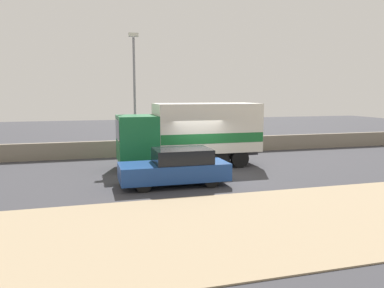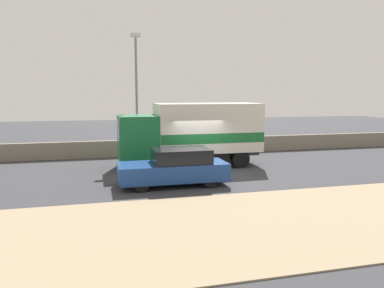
{
  "view_description": "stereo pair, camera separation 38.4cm",
  "coord_description": "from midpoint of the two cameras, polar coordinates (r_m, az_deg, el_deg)",
  "views": [
    {
      "loc": [
        -5.27,
        -16.31,
        3.79
      ],
      "look_at": [
        -0.54,
        0.53,
        1.45
      ],
      "focal_mm": 35.0,
      "sensor_mm": 36.0,
      "label": 1
    },
    {
      "loc": [
        -4.9,
        -16.41,
        3.79
      ],
      "look_at": [
        -0.54,
        0.53,
        1.45
      ],
      "focal_mm": 35.0,
      "sensor_mm": 36.0,
      "label": 2
    }
  ],
  "objects": [
    {
      "name": "ground_plane",
      "position": [
        17.55,
        1.54,
        -4.86
      ],
      "size": [
        80.0,
        80.0,
        0.0
      ],
      "primitive_type": "plane",
      "color": "#38383D"
    },
    {
      "name": "car_hatchback",
      "position": [
        15.63,
        -3.15,
        -3.56
      ],
      "size": [
        4.5,
        1.82,
        1.54
      ],
      "rotation": [
        0.0,
        0.0,
        3.14
      ],
      "color": "navy",
      "rests_on": "ground_plane"
    },
    {
      "name": "stone_wall_backdrop",
      "position": [
        23.69,
        -3.15,
        -0.39
      ],
      "size": [
        60.0,
        0.35,
        1.0
      ],
      "color": "gray",
      "rests_on": "ground_plane"
    },
    {
      "name": "street_lamp",
      "position": [
        22.64,
        -9.25,
        8.58
      ],
      "size": [
        0.56,
        0.28,
        7.31
      ],
      "color": "slate",
      "rests_on": "ground_plane"
    },
    {
      "name": "dirt_shoulder_foreground",
      "position": [
        11.64,
        11.39,
        -11.44
      ],
      "size": [
        60.0,
        6.37,
        0.04
      ],
      "color": "#9E896B",
      "rests_on": "ground_plane"
    },
    {
      "name": "box_truck",
      "position": [
        19.61,
        -0.48,
        1.83
      ],
      "size": [
        7.35,
        2.46,
        3.31
      ],
      "rotation": [
        0.0,
        0.0,
        3.14
      ],
      "color": "#196B38",
      "rests_on": "ground_plane"
    }
  ]
}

